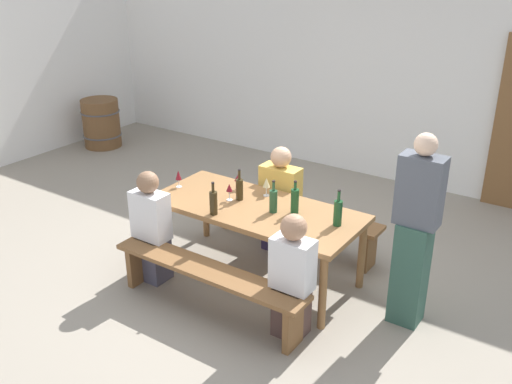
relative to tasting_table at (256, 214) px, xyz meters
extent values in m
plane|color=gray|center=(0.00, 0.00, -0.68)|extent=(24.00, 24.00, 0.00)
cube|color=white|center=(0.00, 3.23, 0.92)|extent=(14.00, 0.20, 3.20)
cube|color=olive|center=(0.00, 0.00, 0.05)|extent=(2.03, 0.89, 0.05)
cylinder|color=olive|center=(-0.93, -0.39, -0.33)|extent=(0.07, 0.07, 0.70)
cylinder|color=olive|center=(0.93, -0.39, -0.33)|extent=(0.07, 0.07, 0.70)
cylinder|color=olive|center=(-0.93, 0.39, -0.33)|extent=(0.07, 0.07, 0.70)
cylinder|color=olive|center=(0.93, 0.39, -0.33)|extent=(0.07, 0.07, 0.70)
cube|color=brown|center=(0.00, -0.75, -0.25)|extent=(1.93, 0.30, 0.04)
cube|color=brown|center=(-0.86, -0.75, -0.47)|extent=(0.06, 0.24, 0.41)
cube|color=brown|center=(0.86, -0.75, -0.47)|extent=(0.06, 0.24, 0.41)
cube|color=brown|center=(0.00, 0.75, -0.25)|extent=(1.93, 0.30, 0.04)
cube|color=brown|center=(-0.86, 0.75, -0.47)|extent=(0.06, 0.24, 0.41)
cube|color=brown|center=(0.86, 0.75, -0.47)|extent=(0.06, 0.24, 0.41)
cylinder|color=#332814|center=(-0.23, -0.35, 0.18)|extent=(0.07, 0.07, 0.22)
cylinder|color=#332814|center=(-0.23, -0.35, 0.33)|extent=(0.03, 0.03, 0.08)
cylinder|color=black|center=(-0.23, -0.35, 0.38)|extent=(0.03, 0.03, 0.01)
cylinder|color=#194723|center=(0.81, 0.08, 0.19)|extent=(0.08, 0.08, 0.23)
cylinder|color=#194723|center=(0.81, 0.08, 0.35)|extent=(0.03, 0.03, 0.09)
cylinder|color=black|center=(0.81, 0.08, 0.41)|extent=(0.03, 0.03, 0.01)
cylinder|color=#234C2D|center=(0.20, -0.01, 0.18)|extent=(0.07, 0.07, 0.21)
cylinder|color=#234C2D|center=(0.20, -0.01, 0.33)|extent=(0.03, 0.03, 0.09)
cylinder|color=black|center=(0.20, -0.01, 0.38)|extent=(0.03, 0.03, 0.01)
cylinder|color=#194723|center=(0.37, 0.09, 0.19)|extent=(0.08, 0.08, 0.23)
cylinder|color=#194723|center=(0.37, 0.09, 0.34)|extent=(0.03, 0.03, 0.07)
cylinder|color=black|center=(0.37, 0.09, 0.39)|extent=(0.03, 0.03, 0.01)
cylinder|color=#332814|center=(-0.22, 0.05, 0.18)|extent=(0.07, 0.07, 0.21)
cylinder|color=#332814|center=(-0.22, 0.05, 0.33)|extent=(0.02, 0.02, 0.09)
cylinder|color=black|center=(-0.22, 0.05, 0.38)|extent=(0.03, 0.03, 0.01)
cylinder|color=silver|center=(-0.91, -0.05, 0.08)|extent=(0.06, 0.06, 0.01)
cylinder|color=silver|center=(-0.91, -0.05, 0.12)|extent=(0.01, 0.01, 0.08)
cone|color=maroon|center=(-0.91, -0.05, 0.21)|extent=(0.06, 0.06, 0.10)
cylinder|color=silver|center=(-0.06, 0.27, 0.08)|extent=(0.06, 0.06, 0.01)
cylinder|color=silver|center=(-0.06, 0.27, 0.12)|extent=(0.01, 0.01, 0.09)
cone|color=beige|center=(-0.06, 0.27, 0.21)|extent=(0.07, 0.07, 0.09)
cylinder|color=silver|center=(-0.29, -0.02, 0.08)|extent=(0.06, 0.06, 0.01)
cylinder|color=silver|center=(-0.29, -0.02, 0.13)|extent=(0.01, 0.01, 0.09)
cone|color=maroon|center=(-0.29, -0.02, 0.21)|extent=(0.06, 0.06, 0.07)
cylinder|color=silver|center=(-0.38, 0.25, 0.08)|extent=(0.06, 0.06, 0.01)
cylinder|color=silver|center=(-0.38, 0.25, 0.12)|extent=(0.01, 0.01, 0.09)
cone|color=maroon|center=(-0.38, 0.25, 0.20)|extent=(0.08, 0.08, 0.08)
cube|color=#4A4758|center=(-0.79, -0.60, -0.45)|extent=(0.27, 0.24, 0.45)
cube|color=silver|center=(-0.79, -0.60, 0.01)|extent=(0.36, 0.20, 0.46)
sphere|color=#846047|center=(-0.79, -0.60, 0.34)|extent=(0.21, 0.21, 0.21)
cube|color=#503933|center=(0.76, -0.60, -0.45)|extent=(0.26, 0.24, 0.45)
cube|color=silver|center=(0.76, -0.60, 0.00)|extent=(0.34, 0.20, 0.44)
sphere|color=#A87A5B|center=(0.76, -0.60, 0.33)|extent=(0.21, 0.21, 0.21)
cube|color=#2F264F|center=(-0.10, 0.60, -0.45)|extent=(0.31, 0.24, 0.45)
cube|color=gold|center=(-0.10, 0.60, 0.02)|extent=(0.42, 0.20, 0.49)
sphere|color=tan|center=(-0.10, 0.60, 0.37)|extent=(0.21, 0.21, 0.21)
cube|color=#2E5145|center=(1.48, 0.13, -0.21)|extent=(0.27, 0.24, 0.93)
cube|color=#4C515B|center=(1.48, 0.13, 0.55)|extent=(0.35, 0.20, 0.59)
sphere|color=beige|center=(1.48, 0.13, 0.94)|extent=(0.18, 0.18, 0.18)
cylinder|color=brown|center=(-4.26, 1.88, -0.29)|extent=(0.58, 0.58, 0.76)
torus|color=#4C4C51|center=(-4.26, 1.88, -0.10)|extent=(0.62, 0.62, 0.02)
torus|color=#4C4C51|center=(-4.26, 1.88, -0.48)|extent=(0.62, 0.62, 0.02)
camera|label=1|loc=(2.75, -4.06, 2.36)|focal=40.36mm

